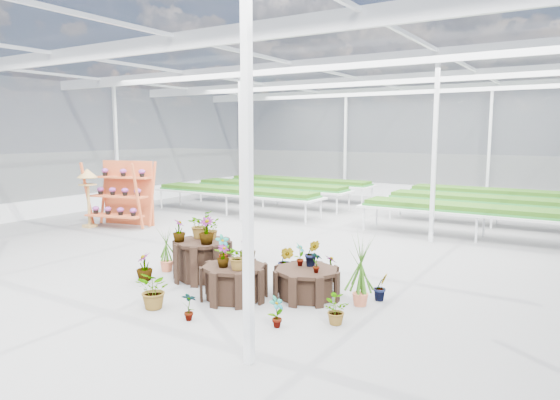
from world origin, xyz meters
The scene contains 10 objects.
ground_plane centered at (0.00, 0.00, 0.00)m, with size 24.00×24.00×0.00m, color gray.
greenhouse_shell centered at (0.00, 0.00, 2.25)m, with size 18.00×24.00×4.50m, color white, non-canonical shape.
steel_frame centered at (0.00, 0.00, 2.25)m, with size 18.00×24.00×4.50m, color silver, non-canonical shape.
nursery_benches centered at (0.00, 7.20, 0.42)m, with size 16.00×7.00×0.84m, color silver, non-canonical shape.
plinth_tall centered at (0.21, -1.60, 0.37)m, with size 1.09×1.09×0.74m, color black.
plinth_mid centered at (1.41, -2.20, 0.29)m, with size 1.10×1.10×0.58m, color black.
plinth_low centered at (2.41, -1.50, 0.25)m, with size 1.11×1.11×0.50m, color black.
shelf_rack centered at (-5.40, 1.23, 0.97)m, with size 1.84×0.97×1.94m, color #C1522A, non-canonical shape.
bird_table centered at (-6.12, 0.67, 0.87)m, with size 0.41×0.41×1.74m, color #B08948, non-canonical shape.
nursery_plants centered at (1.11, -1.76, 0.55)m, with size 4.65×3.28×1.33m.
Camera 1 is at (6.35, -8.65, 2.77)m, focal length 32.00 mm.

